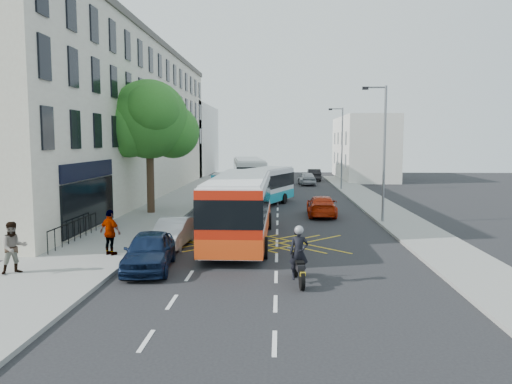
# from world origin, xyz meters

# --- Properties ---
(ground) EXTENTS (120.00, 120.00, 0.00)m
(ground) POSITION_xyz_m (0.00, 0.00, 0.00)
(ground) COLOR black
(ground) RESTS_ON ground
(pavement_left) EXTENTS (5.00, 70.00, 0.15)m
(pavement_left) POSITION_xyz_m (-8.50, 15.00, 0.07)
(pavement_left) COLOR gray
(pavement_left) RESTS_ON ground
(pavement_right) EXTENTS (3.00, 70.00, 0.15)m
(pavement_right) POSITION_xyz_m (7.50, 15.00, 0.07)
(pavement_right) COLOR gray
(pavement_right) RESTS_ON ground
(terrace_main) EXTENTS (8.30, 45.00, 13.50)m
(terrace_main) POSITION_xyz_m (-14.00, 24.49, 6.76)
(terrace_main) COLOR beige
(terrace_main) RESTS_ON ground
(terrace_far) EXTENTS (8.00, 20.00, 10.00)m
(terrace_far) POSITION_xyz_m (-14.00, 55.00, 5.00)
(terrace_far) COLOR silver
(terrace_far) RESTS_ON ground
(building_right) EXTENTS (6.00, 18.00, 8.00)m
(building_right) POSITION_xyz_m (11.00, 48.00, 4.00)
(building_right) COLOR silver
(building_right) RESTS_ON ground
(street_tree) EXTENTS (6.30, 5.70, 8.80)m
(street_tree) POSITION_xyz_m (-8.51, 14.97, 6.29)
(street_tree) COLOR #382619
(street_tree) RESTS_ON pavement_left
(lamp_near) EXTENTS (1.45, 0.15, 8.00)m
(lamp_near) POSITION_xyz_m (6.20, 12.00, 4.62)
(lamp_near) COLOR slate
(lamp_near) RESTS_ON pavement_right
(lamp_far) EXTENTS (1.45, 0.15, 8.00)m
(lamp_far) POSITION_xyz_m (6.20, 32.00, 4.62)
(lamp_far) COLOR slate
(lamp_far) RESTS_ON pavement_right
(railings) EXTENTS (0.08, 5.60, 1.14)m
(railings) POSITION_xyz_m (-9.70, 5.30, 0.72)
(railings) COLOR black
(railings) RESTS_ON pavement_left
(bus_near) EXTENTS (2.95, 11.55, 3.24)m
(bus_near) POSITION_xyz_m (-1.80, 6.60, 1.71)
(bus_near) COLOR silver
(bus_near) RESTS_ON ground
(bus_mid) EXTENTS (5.72, 10.27, 2.83)m
(bus_mid) POSITION_xyz_m (-1.54, 18.93, 1.49)
(bus_mid) COLOR silver
(bus_mid) RESTS_ON ground
(bus_far) EXTENTS (3.92, 11.68, 3.22)m
(bus_far) POSITION_xyz_m (-2.85, 30.14, 1.70)
(bus_far) COLOR silver
(bus_far) RESTS_ON ground
(motorbike) EXTENTS (0.76, 2.31, 2.05)m
(motorbike) POSITION_xyz_m (0.79, -0.79, 0.96)
(motorbike) COLOR black
(motorbike) RESTS_ON ground
(parked_car_blue) EXTENTS (2.16, 4.46, 1.47)m
(parked_car_blue) POSITION_xyz_m (-4.90, 0.83, 0.73)
(parked_car_blue) COLOR #0E1B38
(parked_car_blue) RESTS_ON ground
(parked_car_silver) EXTENTS (1.68, 4.07, 1.31)m
(parked_car_silver) POSITION_xyz_m (-4.90, 5.17, 0.66)
(parked_car_silver) COLOR #B6B9BE
(parked_car_silver) RESTS_ON ground
(red_hatchback) EXTENTS (2.02, 4.68, 1.34)m
(red_hatchback) POSITION_xyz_m (2.90, 14.91, 0.67)
(red_hatchback) COLOR #B62507
(red_hatchback) RESTS_ON ground
(distant_car_grey) EXTENTS (2.57, 5.06, 1.37)m
(distant_car_grey) POSITION_xyz_m (-1.37, 43.83, 0.69)
(distant_car_grey) COLOR #44464D
(distant_car_grey) RESTS_ON ground
(distant_car_silver) EXTENTS (2.06, 4.40, 1.46)m
(distant_car_silver) POSITION_xyz_m (3.18, 37.79, 0.73)
(distant_car_silver) COLOR #A8AAAF
(distant_car_silver) RESTS_ON ground
(distant_car_dark) EXTENTS (1.55, 4.39, 1.44)m
(distant_car_dark) POSITION_xyz_m (4.38, 43.93, 0.72)
(distant_car_dark) COLOR black
(distant_car_dark) RESTS_ON ground
(pedestrian_near) EXTENTS (1.17, 1.15, 1.90)m
(pedestrian_near) POSITION_xyz_m (-9.52, -0.49, 1.10)
(pedestrian_near) COLOR gray
(pedestrian_near) RESTS_ON pavement_left
(pedestrian_far) EXTENTS (1.22, 0.95, 1.92)m
(pedestrian_far) POSITION_xyz_m (-7.00, 2.55, 1.11)
(pedestrian_far) COLOR gray
(pedestrian_far) RESTS_ON pavement_left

